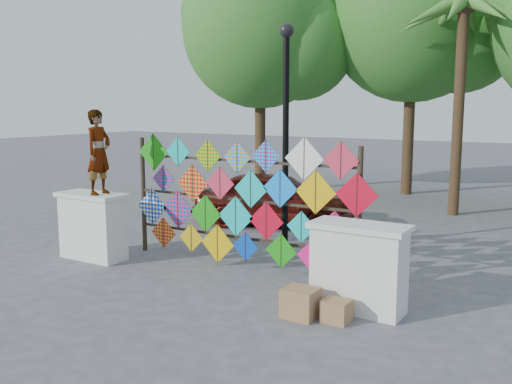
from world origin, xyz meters
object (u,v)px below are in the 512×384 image
sedan (275,198)px  vendor_woman (99,152)px  lamppost (286,118)px  kite_rack (242,202)px

sedan → vendor_woman: bearing=152.4°
vendor_woman → lamppost: bearing=-57.5°
kite_rack → vendor_woman: size_ratio=3.16×
kite_rack → vendor_woman: bearing=-160.1°
vendor_woman → sedan: size_ratio=0.40×
vendor_woman → lamppost: lamppost is taller
vendor_woman → sedan: bearing=-21.3°
kite_rack → vendor_woman: vendor_woman is taller
kite_rack → sedan: kite_rack is taller
kite_rack → lamppost: size_ratio=1.12×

